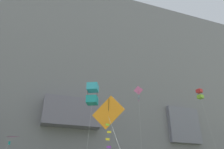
# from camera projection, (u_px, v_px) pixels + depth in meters

# --- Properties ---
(cliff_face) EXTENTS (180.00, 29.23, 59.89)m
(cliff_face) POSITION_uv_depth(u_px,v_px,m) (67.00, 88.00, 67.11)
(cliff_face) COLOR gray
(cliff_face) RESTS_ON ground
(kite_delta_low_center) EXTENTS (2.33, 5.17, 7.37)m
(kite_delta_low_center) POSITION_uv_depth(u_px,v_px,m) (7.00, 143.00, 22.38)
(kite_delta_low_center) COLOR #CC3399
(kite_delta_low_center) RESTS_ON ground
(kite_diamond_far_left) EXTENTS (1.52, 4.61, 7.46)m
(kite_diamond_far_left) POSITION_uv_depth(u_px,v_px,m) (109.00, 116.00, 11.17)
(kite_diamond_far_left) COLOR orange
(kite_diamond_far_left) RESTS_ON ground
(kite_diamond_upper_left) EXTENTS (1.96, 3.54, 18.89)m
(kite_diamond_upper_left) POSITION_uv_depth(u_px,v_px,m) (138.00, 93.00, 37.65)
(kite_diamond_upper_left) COLOR pink
(kite_diamond_upper_left) RESTS_ON ground
(kite_box_high_right) EXTENTS (1.20, 3.84, 20.89)m
(kite_box_high_right) POSITION_uv_depth(u_px,v_px,m) (200.00, 94.00, 44.77)
(kite_box_high_right) COLOR red
(kite_box_high_right) RESTS_ON ground
(kite_box_near_cliff) EXTENTS (2.48, 5.41, 12.76)m
(kite_box_near_cliff) POSITION_uv_depth(u_px,v_px,m) (92.00, 94.00, 22.59)
(kite_box_near_cliff) COLOR #38B2D1
(kite_box_near_cliff) RESTS_ON ground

